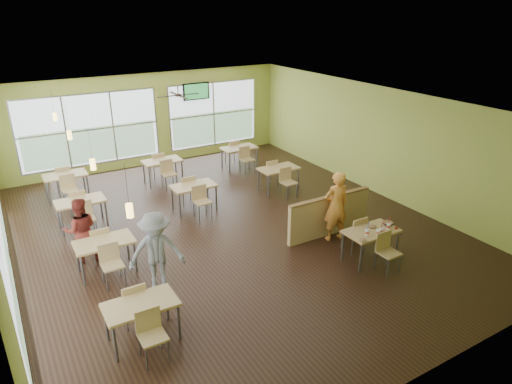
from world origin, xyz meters
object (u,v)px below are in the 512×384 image
at_px(main_table, 371,235).
at_px(food_basket, 388,223).
at_px(man_plaid, 336,206).
at_px(half_wall_divider, 329,215).

bearing_deg(main_table, food_basket, 3.09).
distance_m(man_plaid, food_basket, 1.29).
height_order(man_plaid, food_basket, man_plaid).
distance_m(main_table, half_wall_divider, 1.45).
bearing_deg(food_basket, main_table, -176.91).
relative_size(half_wall_divider, man_plaid, 1.37).
xyz_separation_m(main_table, man_plaid, (-0.04, 1.18, 0.25)).
distance_m(main_table, food_basket, 0.54).
xyz_separation_m(main_table, food_basket, (0.52, 0.03, 0.15)).
height_order(main_table, food_basket, main_table).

